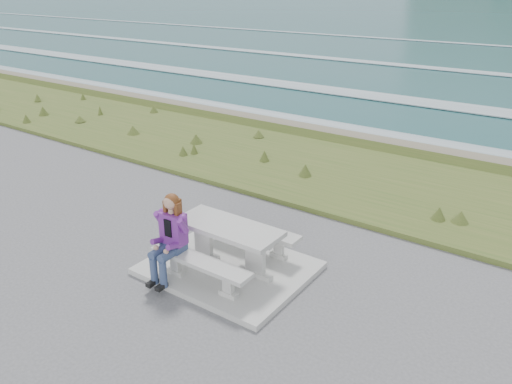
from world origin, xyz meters
TOP-DOWN VIEW (x-y plane):
  - concrete_slab at (0.00, 0.00)m, footprint 2.60×2.10m
  - picnic_table at (0.00, 0.00)m, footprint 1.80×0.75m
  - bench_landward at (0.00, -0.70)m, footprint 1.80×0.35m
  - bench_seaward at (0.00, 0.70)m, footprint 1.80×0.35m
  - grass_verge at (0.00, 5.00)m, footprint 160.00×4.50m
  - shore_drop at (0.00, 7.90)m, footprint 160.00×0.80m
  - ocean at (0.00, 25.09)m, footprint 1600.00×1600.00m
  - seated_woman at (-0.54, -0.83)m, footprint 0.42×0.71m

SIDE VIEW (x-z plane):
  - ocean at x=0.00m, z-range -1.79..-1.70m
  - grass_verge at x=0.00m, z-range -0.11..0.11m
  - shore_drop at x=0.00m, z-range -1.10..1.10m
  - concrete_slab at x=0.00m, z-range 0.00..0.10m
  - bench_landward at x=0.00m, z-range 0.22..0.67m
  - bench_seaward at x=0.00m, z-range 0.22..0.67m
  - seated_woman at x=-0.54m, z-range -0.08..1.32m
  - picnic_table at x=0.00m, z-range 0.31..1.06m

